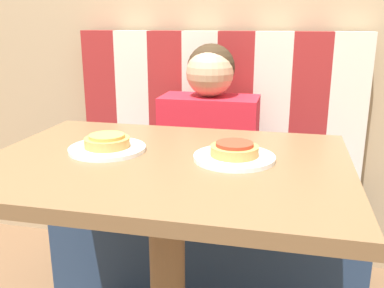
# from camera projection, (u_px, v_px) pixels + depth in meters

# --- Properties ---
(booth_seat) EXTENTS (1.25, 0.47, 0.44)m
(booth_seat) POSITION_uv_depth(u_px,v_px,m) (208.00, 235.00, 1.86)
(booth_seat) COLOR navy
(booth_seat) RESTS_ON ground_plane
(booth_backrest) EXTENTS (1.25, 0.07, 0.64)m
(booth_backrest) POSITION_uv_depth(u_px,v_px,m) (218.00, 105.00, 1.90)
(booth_backrest) COLOR maroon
(booth_backrest) RESTS_ON booth_seat
(dining_table) EXTENTS (0.95, 0.70, 0.76)m
(dining_table) POSITION_uv_depth(u_px,v_px,m) (166.00, 197.00, 1.15)
(dining_table) COLOR brown
(dining_table) RESTS_ON ground_plane
(person) EXTENTS (0.39, 0.22, 0.59)m
(person) POSITION_uv_depth(u_px,v_px,m) (210.00, 122.00, 1.72)
(person) COLOR red
(person) RESTS_ON booth_seat
(plate_left) EXTENTS (0.21, 0.21, 0.01)m
(plate_left) POSITION_uv_depth(u_px,v_px,m) (107.00, 149.00, 1.19)
(plate_left) COLOR white
(plate_left) RESTS_ON dining_table
(plate_right) EXTENTS (0.21, 0.21, 0.01)m
(plate_right) POSITION_uv_depth(u_px,v_px,m) (234.00, 158.00, 1.11)
(plate_right) COLOR white
(plate_right) RESTS_ON dining_table
(pizza_left) EXTENTS (0.13, 0.13, 0.03)m
(pizza_left) POSITION_uv_depth(u_px,v_px,m) (107.00, 141.00, 1.18)
(pizza_left) COLOR #C68E47
(pizza_left) RESTS_ON plate_left
(pizza_right) EXTENTS (0.13, 0.13, 0.03)m
(pizza_right) POSITION_uv_depth(u_px,v_px,m) (234.00, 149.00, 1.11)
(pizza_right) COLOR #C68E47
(pizza_right) RESTS_ON plate_right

